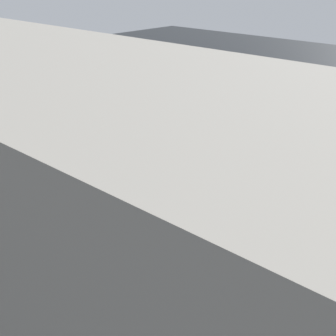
# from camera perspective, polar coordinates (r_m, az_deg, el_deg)

# --- Properties ---
(ground_plane) EXTENTS (60.00, 60.00, 0.00)m
(ground_plane) POSITION_cam_1_polar(r_m,az_deg,el_deg) (15.23, 7.48, -2.78)
(ground_plane) COLOR black
(kerb_strip) EXTENTS (24.00, 3.20, 0.04)m
(kerb_strip) POSITION_cam_1_polar(r_m,az_deg,el_deg) (12.45, -4.11, -9.07)
(kerb_strip) COLOR gray
(kerb_strip) RESTS_ON ground
(moving_hatchback) EXTENTS (4.23, 2.76, 2.06)m
(moving_hatchback) POSITION_cam_1_polar(r_m,az_deg,el_deg) (14.91, 9.19, 0.86)
(moving_hatchback) COLOR yellow
(moving_hatchback) RESTS_ON ground
(fire_hydrant) EXTENTS (0.42, 0.31, 0.80)m
(fire_hydrant) POSITION_cam_1_polar(r_m,az_deg,el_deg) (15.02, -9.28, -1.59)
(fire_hydrant) COLOR #197A2D
(fire_hydrant) RESTS_ON ground
(pedestrian) EXTENTS (0.33, 0.55, 1.22)m
(pedestrian) POSITION_cam_1_polar(r_m,az_deg,el_deg) (15.75, -10.70, 0.66)
(pedestrian) COLOR #1E8C4C
(pedestrian) RESTS_ON ground
(metal_railing) EXTENTS (8.77, 0.04, 1.05)m
(metal_railing) POSITION_cam_1_polar(r_m,az_deg,el_deg) (9.94, -0.56, -13.58)
(metal_railing) COLOR #B7BABF
(metal_railing) RESTS_ON ground
(sign_post) EXTENTS (0.07, 0.44, 2.40)m
(sign_post) POSITION_cam_1_polar(r_m,az_deg,el_deg) (15.11, -15.16, 2.87)
(sign_post) COLOR #4C4C51
(sign_post) RESTS_ON ground
(puddle_patch) EXTENTS (4.25, 4.25, 0.01)m
(puddle_patch) POSITION_cam_1_polar(r_m,az_deg,el_deg) (15.20, 7.81, -2.83)
(puddle_patch) COLOR black
(puddle_patch) RESTS_ON ground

